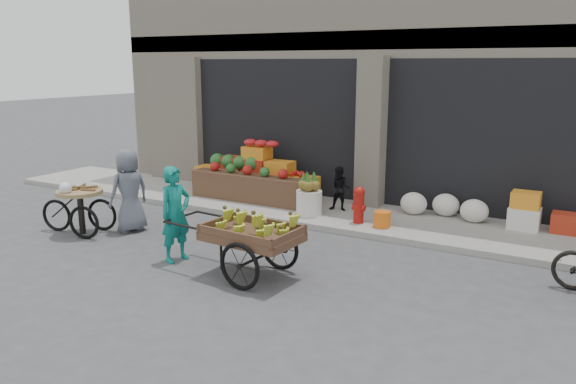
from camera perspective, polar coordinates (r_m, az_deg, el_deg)
The scene contains 13 objects.
ground at distance 8.18m, azimuth -5.03°, elevation -9.59°, with size 80.00×80.00×0.00m, color #424244.
sidewalk at distance 11.57m, azimuth 6.60°, elevation -2.49°, with size 18.00×2.20×0.12m, color gray.
building at distance 14.86m, azimuth 13.13°, elevation 13.58°, with size 14.00×6.45×7.00m.
fruit_display at distance 12.81m, azimuth -3.08°, elevation 1.90°, with size 3.10×1.12×1.24m.
pineapple_bin at distance 11.36m, azimuth 2.16°, elevation -1.08°, with size 0.52×0.52×0.50m, color silver.
fire_hydrant at distance 10.84m, azimuth 7.21°, elevation -1.15°, with size 0.22×0.22×0.71m.
orange_bucket at distance 10.68m, azimuth 9.54°, elevation -2.74°, with size 0.32×0.32×0.30m, color orange.
right_bay_goods at distance 11.34m, azimuth 20.10°, elevation -1.71°, with size 3.35×0.60×0.70m.
seated_person at distance 11.67m, azimuth 5.28°, elevation 0.33°, with size 0.45×0.35×0.93m, color black.
banana_cart at distance 8.32m, azimuth -3.98°, elevation -3.94°, with size 2.41×1.13×0.98m.
vendor_woman at distance 9.14m, azimuth -11.36°, elevation -2.22°, with size 0.56×0.37×1.55m, color #0F756A.
tricycle_cart at distance 11.13m, azimuth -20.36°, elevation -1.18°, with size 1.46×1.02×0.95m.
vendor_grey at distance 10.95m, azimuth -15.84°, elevation 0.14°, with size 0.77×0.50×1.58m, color slate.
Camera 1 is at (4.35, -6.17, 3.13)m, focal length 35.00 mm.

